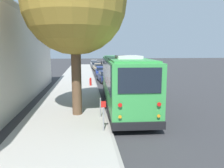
# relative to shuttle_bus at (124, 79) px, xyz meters

# --- Properties ---
(ground_plane) EXTENTS (160.00, 160.00, 0.00)m
(ground_plane) POSITION_rel_shuttle_bus_xyz_m (0.73, -0.06, -1.86)
(ground_plane) COLOR #333335
(sidewalk_slab) EXTENTS (80.00, 4.36, 0.15)m
(sidewalk_slab) POSITION_rel_shuttle_bus_xyz_m (0.73, 3.67, -1.79)
(sidewalk_slab) COLOR #A3A099
(sidewalk_slab) RESTS_ON ground
(curb_strip) EXTENTS (80.00, 0.14, 0.15)m
(curb_strip) POSITION_rel_shuttle_bus_xyz_m (0.73, 1.43, -1.79)
(curb_strip) COLOR gray
(curb_strip) RESTS_ON ground
(shuttle_bus) EXTENTS (10.55, 2.85, 3.46)m
(shuttle_bus) POSITION_rel_shuttle_bus_xyz_m (0.00, 0.00, 0.00)
(shuttle_bus) COLOR green
(shuttle_bus) RESTS_ON ground
(parked_sedan_navy) EXTENTS (4.42, 1.95, 1.32)m
(parked_sedan_navy) POSITION_rel_shuttle_bus_xyz_m (11.58, 0.16, -1.25)
(parked_sedan_navy) COLOR #19234C
(parked_sedan_navy) RESTS_ON ground
(parked_sedan_blue) EXTENTS (4.50, 1.84, 1.28)m
(parked_sedan_blue) POSITION_rel_shuttle_bus_xyz_m (18.19, 0.17, -1.27)
(parked_sedan_blue) COLOR navy
(parked_sedan_blue) RESTS_ON ground
(parked_sedan_tan) EXTENTS (4.57, 1.94, 1.31)m
(parked_sedan_tan) POSITION_rel_shuttle_bus_xyz_m (25.18, 0.16, -1.26)
(parked_sedan_tan) COLOR tan
(parked_sedan_tan) RESTS_ON ground
(parked_sedan_gray) EXTENTS (4.28, 1.99, 1.29)m
(parked_sedan_gray) POSITION_rel_shuttle_bus_xyz_m (30.99, 0.42, -1.27)
(parked_sedan_gray) COLOR slate
(parked_sedan_gray) RESTS_ON ground
(parked_sedan_white) EXTENTS (4.54, 1.77, 1.32)m
(parked_sedan_white) POSITION_rel_shuttle_bus_xyz_m (37.85, 0.43, -1.25)
(parked_sedan_white) COLOR silver
(parked_sedan_white) RESTS_ON ground
(sign_post_near) EXTENTS (0.06, 0.22, 1.38)m
(sign_post_near) POSITION_rel_shuttle_bus_xyz_m (-4.67, 1.75, -1.00)
(sign_post_near) COLOR gray
(sign_post_near) RESTS_ON sidewalk_slab
(sign_post_far) EXTENTS (0.06, 0.06, 1.08)m
(sign_post_far) POSITION_rel_shuttle_bus_xyz_m (-2.62, 1.75, -1.18)
(sign_post_far) COLOR gray
(sign_post_far) RESTS_ON sidewalk_slab
(fire_hydrant) EXTENTS (0.22, 0.22, 0.81)m
(fire_hydrant) POSITION_rel_shuttle_bus_xyz_m (8.15, 2.02, -1.31)
(fire_hydrant) COLOR red
(fire_hydrant) RESTS_ON sidewalk_slab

